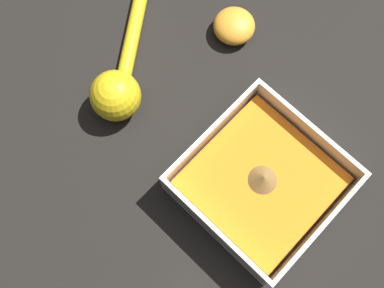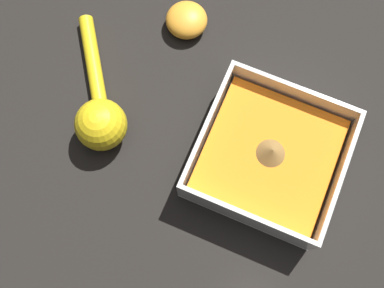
# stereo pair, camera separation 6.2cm
# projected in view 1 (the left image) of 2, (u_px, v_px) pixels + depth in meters

# --- Properties ---
(ground_plane) EXTENTS (4.00, 4.00, 0.00)m
(ground_plane) POSITION_uv_depth(u_px,v_px,m) (251.00, 222.00, 0.63)
(ground_plane) COLOR black
(square_dish) EXTENTS (0.19, 0.19, 0.07)m
(square_dish) POSITION_uv_depth(u_px,v_px,m) (260.00, 183.00, 0.62)
(square_dish) COLOR silver
(square_dish) RESTS_ON ground_plane
(lemon_squeezer) EXTENTS (0.15, 0.20, 0.07)m
(lemon_squeezer) POSITION_uv_depth(u_px,v_px,m) (118.00, 86.00, 0.65)
(lemon_squeezer) COLOR yellow
(lemon_squeezer) RESTS_ON ground_plane
(lemon_half) EXTENTS (0.06, 0.06, 0.04)m
(lemon_half) POSITION_uv_depth(u_px,v_px,m) (234.00, 26.00, 0.69)
(lemon_half) COLOR orange
(lemon_half) RESTS_ON ground_plane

